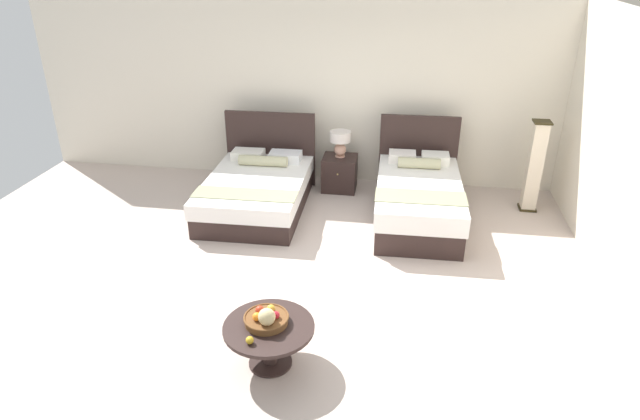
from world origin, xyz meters
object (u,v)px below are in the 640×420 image
(nightstand, at_px, (340,173))
(loose_apple, at_px, (250,340))
(coffee_table, at_px, (269,335))
(bed_near_corner, at_px, (418,197))
(floor_lamp_corner, at_px, (534,167))
(bed_near_window, at_px, (258,189))
(table_lamp, at_px, (340,141))
(fruit_bowl, at_px, (266,318))

(nightstand, distance_m, loose_apple, 4.33)
(nightstand, distance_m, coffee_table, 4.06)
(bed_near_corner, distance_m, nightstand, 1.48)
(coffee_table, bearing_deg, loose_apple, -110.65)
(loose_apple, relative_size, floor_lamp_corner, 0.05)
(bed_near_corner, xyz_separation_m, loose_apple, (-1.41, -3.46, 0.14))
(bed_near_window, height_order, table_lamp, bed_near_window)
(bed_near_corner, height_order, nightstand, bed_near_corner)
(table_lamp, distance_m, fruit_bowl, 4.07)
(fruit_bowl, height_order, floor_lamp_corner, floor_lamp_corner)
(nightstand, xyz_separation_m, floor_lamp_corner, (2.79, -0.29, 0.39))
(coffee_table, relative_size, fruit_bowl, 2.01)
(bed_near_corner, bearing_deg, fruit_bowl, -112.88)
(bed_near_window, relative_size, floor_lamp_corner, 1.59)
(coffee_table, bearing_deg, fruit_bowl, 139.66)
(bed_near_corner, distance_m, fruit_bowl, 3.45)
(floor_lamp_corner, bearing_deg, loose_apple, -126.67)
(coffee_table, xyz_separation_m, floor_lamp_corner, (2.91, 3.77, 0.33))
(coffee_table, xyz_separation_m, loose_apple, (-0.10, -0.26, 0.14))
(coffee_table, bearing_deg, table_lamp, 88.34)
(table_lamp, bearing_deg, fruit_bowl, -92.01)
(bed_near_corner, bearing_deg, loose_apple, -112.25)
(loose_apple, xyz_separation_m, floor_lamp_corner, (3.00, 4.03, 0.19))
(nightstand, height_order, loose_apple, nightstand)
(nightstand, distance_m, table_lamp, 0.52)
(fruit_bowl, bearing_deg, coffee_table, -40.34)
(bed_near_window, xyz_separation_m, floor_lamp_corner, (3.87, 0.57, 0.37))
(table_lamp, height_order, coffee_table, table_lamp)
(table_lamp, relative_size, floor_lamp_corner, 0.30)
(fruit_bowl, bearing_deg, nightstand, 87.98)
(fruit_bowl, relative_size, loose_apple, 5.95)
(floor_lamp_corner, bearing_deg, bed_near_window, -171.68)
(table_lamp, relative_size, coffee_table, 0.49)
(bed_near_corner, bearing_deg, bed_near_window, 179.75)
(loose_apple, bearing_deg, bed_near_corner, 67.75)
(floor_lamp_corner, bearing_deg, table_lamp, 173.75)
(bed_near_window, xyz_separation_m, bed_near_corner, (2.28, -0.01, 0.04))
(table_lamp, relative_size, loose_apple, 5.84)
(nightstand, height_order, coffee_table, nightstand)
(nightstand, xyz_separation_m, coffee_table, (-0.12, -4.06, 0.06))
(coffee_table, relative_size, floor_lamp_corner, 0.62)
(nightstand, bearing_deg, table_lamp, 90.00)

